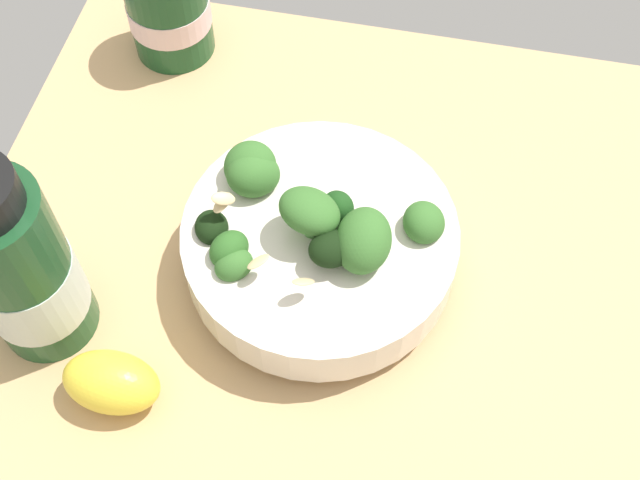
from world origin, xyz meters
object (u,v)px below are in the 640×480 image
(bowl_of_broccoli, at_px, (318,240))
(bottle_short, at_px, (168,5))
(lemon_wedge, at_px, (111,382))
(bottle_tall, at_px, (20,269))

(bowl_of_broccoli, distance_m, bottle_short, 0.28)
(bowl_of_broccoli, relative_size, bottle_short, 1.84)
(lemon_wedge, relative_size, bottle_tall, 0.39)
(lemon_wedge, distance_m, bottle_short, 0.35)
(lemon_wedge, distance_m, bottle_tall, 0.10)
(bottle_short, bearing_deg, bowl_of_broccoli, -138.92)
(lemon_wedge, xyz_separation_m, bottle_short, (0.35, 0.06, 0.03))
(bottle_short, bearing_deg, bottle_tall, 178.46)
(bottle_tall, bearing_deg, bowl_of_broccoli, -65.02)
(lemon_wedge, height_order, bottle_tall, bottle_tall)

